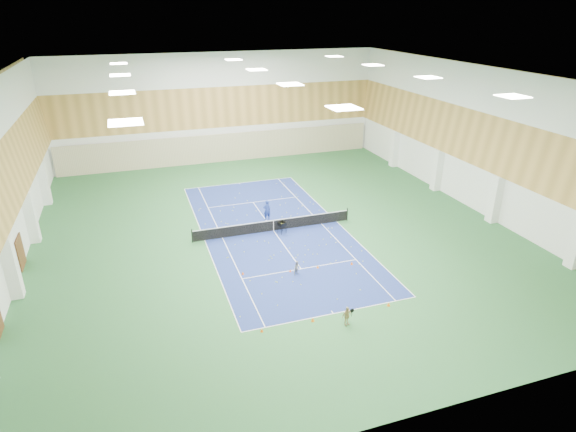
{
  "coord_description": "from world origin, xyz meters",
  "views": [
    {
      "loc": [
        -9.92,
        -33.13,
        16.36
      ],
      "look_at": [
        0.57,
        -1.91,
        2.0
      ],
      "focal_mm": 30.0,
      "sensor_mm": 36.0,
      "label": 1
    }
  ],
  "objects": [
    {
      "name": "coach",
      "position": [
        0.12,
        2.28,
        0.87
      ],
      "size": [
        0.67,
        0.47,
        1.74
      ],
      "primitive_type": "imported",
      "rotation": [
        0.0,
        0.0,
        3.23
      ],
      "color": "navy",
      "rests_on": "ground"
    },
    {
      "name": "cone_svc_a",
      "position": [
        -3.92,
        -5.84,
        0.1
      ],
      "size": [
        0.18,
        0.18,
        0.2
      ],
      "primitive_type": "cone",
      "color": "#FA5C0D",
      "rests_on": "ground"
    },
    {
      "name": "ball_cart",
      "position": [
        0.51,
        -0.6,
        0.48
      ],
      "size": [
        0.72,
        0.72,
        0.96
      ],
      "primitive_type": null,
      "rotation": [
        0.0,
        0.0,
        0.37
      ],
      "color": "black",
      "rests_on": "ground"
    },
    {
      "name": "cone_svc_b",
      "position": [
        -0.82,
        -6.53,
        0.09
      ],
      "size": [
        0.17,
        0.17,
        0.19
      ],
      "primitive_type": "cone",
      "color": "#F9460D",
      "rests_on": "ground"
    },
    {
      "name": "ceiling_light_grid",
      "position": [
        0.0,
        0.0,
        11.92
      ],
      "size": [
        21.4,
        25.4,
        0.06
      ],
      "primitive_type": null,
      "color": "white",
      "rests_on": "room_shell"
    },
    {
      "name": "cone_base_c",
      "position": [
        0.97,
        -11.81,
        0.1
      ],
      "size": [
        0.18,
        0.18,
        0.2
      ],
      "primitive_type": "cone",
      "color": "#FC630D",
      "rests_on": "ground"
    },
    {
      "name": "cone_base_b",
      "position": [
        -1.39,
        -12.17,
        0.12
      ],
      "size": [
        0.21,
        0.21,
        0.23
      ],
      "primitive_type": "cone",
      "color": "orange",
      "rests_on": "ground"
    },
    {
      "name": "tennis_balls_scatter",
      "position": [
        0.0,
        0.0,
        0.05
      ],
      "size": [
        10.57,
        22.77,
        0.07
      ],
      "primitive_type": null,
      "color": "#CEE326",
      "rests_on": "ground"
    },
    {
      "name": "cone_base_a",
      "position": [
        -4.4,
        -12.17,
        0.1
      ],
      "size": [
        0.18,
        0.18,
        0.2
      ],
      "primitive_type": "cone",
      "color": "#FC620D",
      "rests_on": "ground"
    },
    {
      "name": "cone_base_d",
      "position": [
        3.45,
        -12.18,
        0.12
      ],
      "size": [
        0.21,
        0.21,
        0.24
      ],
      "primitive_type": "cone",
      "color": "orange",
      "rests_on": "ground"
    },
    {
      "name": "cone_svc_d",
      "position": [
        3.53,
        -6.94,
        0.11
      ],
      "size": [
        0.2,
        0.2,
        0.22
      ],
      "primitive_type": "cone",
      "color": "#D8510B",
      "rests_on": "ground"
    },
    {
      "name": "door_left_b",
      "position": [
        -17.92,
        0.0,
        1.1
      ],
      "size": [
        0.08,
        1.8,
        2.2
      ],
      "primitive_type": "cube",
      "color": "#593319",
      "rests_on": "ground"
    },
    {
      "name": "cone_svc_c",
      "position": [
        1.12,
        -6.63,
        0.1
      ],
      "size": [
        0.19,
        0.19,
        0.21
      ],
      "primitive_type": "cone",
      "color": "orange",
      "rests_on": "ground"
    },
    {
      "name": "court_surface",
      "position": [
        0.0,
        0.0,
        0.01
      ],
      "size": [
        10.97,
        23.77,
        0.01
      ],
      "primitive_type": "cube",
      "color": "navy",
      "rests_on": "ground"
    },
    {
      "name": "tennis_net",
      "position": [
        0.0,
        0.0,
        0.55
      ],
      "size": [
        12.8,
        0.1,
        1.1
      ],
      "primitive_type": null,
      "color": "black",
      "rests_on": "ground"
    },
    {
      "name": "child_court",
      "position": [
        -0.48,
        -6.95,
        0.49
      ],
      "size": [
        0.58,
        0.53,
        0.97
      ],
      "primitive_type": "imported",
      "rotation": [
        0.0,
        0.0,
        0.41
      ],
      "color": "gray",
      "rests_on": "ground"
    },
    {
      "name": "back_curtain",
      "position": [
        0.0,
        19.75,
        1.6
      ],
      "size": [
        35.4,
        0.16,
        3.2
      ],
      "primitive_type": "cube",
      "color": "#C6B793",
      "rests_on": "ground"
    },
    {
      "name": "room_shell",
      "position": [
        0.0,
        0.0,
        6.0
      ],
      "size": [
        36.0,
        40.0,
        12.0
      ],
      "primitive_type": null,
      "color": "white",
      "rests_on": "ground"
    },
    {
      "name": "wood_cladding",
      "position": [
        0.0,
        0.0,
        8.0
      ],
      "size": [
        36.0,
        40.0,
        8.0
      ],
      "primitive_type": null,
      "color": "#C09147",
      "rests_on": "room_shell"
    },
    {
      "name": "child_apron",
      "position": [
        0.27,
        -13.07,
        0.58
      ],
      "size": [
        0.73,
        0.45,
        1.17
      ],
      "primitive_type": "imported",
      "rotation": [
        0.0,
        0.0,
        0.25
      ],
      "color": "tan",
      "rests_on": "ground"
    },
    {
      "name": "ground",
      "position": [
        0.0,
        0.0,
        0.0
      ],
      "size": [
        40.0,
        40.0,
        0.0
      ],
      "primitive_type": "plane",
      "color": "#285F31",
      "rests_on": "ground"
    }
  ]
}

